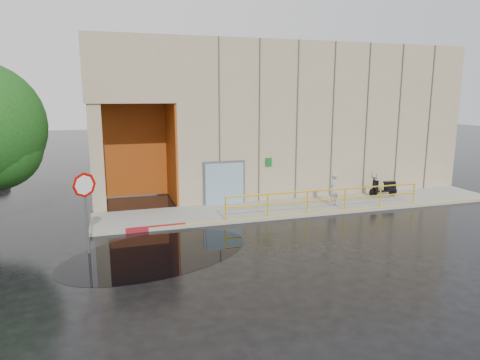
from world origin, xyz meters
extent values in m
plane|color=black|center=(0.00, 0.00, 0.00)|extent=(120.00, 120.00, 0.00)
cube|color=gray|center=(4.00, 4.50, 0.07)|extent=(20.00, 3.00, 0.15)
cube|color=tan|center=(6.00, 11.00, 4.00)|extent=(16.00, 10.00, 8.00)
cube|color=tan|center=(-4.00, 11.00, 6.50)|extent=(4.00, 10.00, 3.00)
cube|color=tan|center=(-5.60, 6.40, 2.50)|extent=(0.60, 0.60, 5.00)
cube|color=#A03E0E|center=(-4.00, 9.50, 2.50)|extent=(3.80, 0.15, 4.90)
cube|color=#A03E0E|center=(-2.05, 7.75, 2.50)|extent=(0.10, 3.50, 4.90)
cube|color=#829EB2|center=(0.20, 5.88, 1.15)|extent=(1.90, 0.10, 2.00)
cube|color=slate|center=(0.20, 5.96, 1.15)|extent=(2.10, 0.06, 2.20)
cube|color=#0D611C|center=(2.50, 5.94, 2.10)|extent=(0.32, 0.04, 0.42)
cylinder|color=#DFB30B|center=(4.25, 3.15, 1.15)|extent=(9.50, 0.06, 0.06)
cylinder|color=#DFB30B|center=(4.25, 3.15, 0.70)|extent=(9.50, 0.06, 0.06)
imported|color=#A1A1A5|center=(5.10, 4.02, 0.95)|extent=(0.70, 0.65, 1.60)
cylinder|color=black|center=(8.03, 5.02, 0.38)|extent=(0.46, 0.11, 0.46)
cylinder|color=black|center=(9.18, 4.98, 0.38)|extent=(0.46, 0.11, 0.46)
cylinder|color=slate|center=(-5.92, 1.18, 1.23)|extent=(0.08, 0.08, 2.47)
cylinder|color=#B20901|center=(-5.92, 1.15, 2.41)|extent=(0.73, 0.50, 0.85)
cylinder|color=white|center=(-5.92, 1.13, 2.41)|extent=(0.57, 0.38, 0.67)
cube|color=maroon|center=(-3.42, 3.10, 0.09)|extent=(2.40, 0.26, 0.18)
cube|color=black|center=(-3.65, 0.47, 0.00)|extent=(7.94, 6.47, 0.01)
camera|label=1|loc=(-5.09, -13.70, 5.32)|focal=32.00mm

